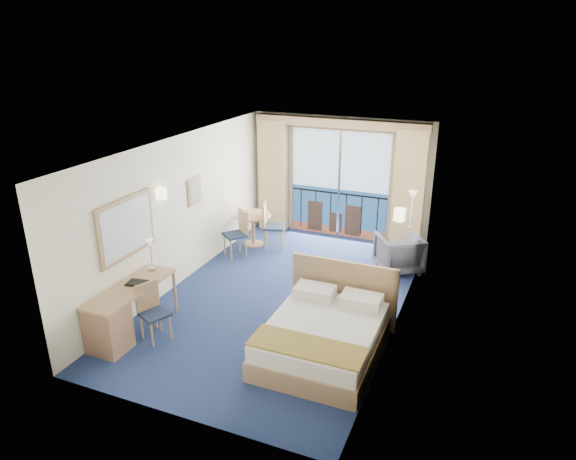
% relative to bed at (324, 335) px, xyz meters
% --- Properties ---
extents(floor, '(6.50, 6.50, 0.00)m').
position_rel_bed_xyz_m(floor, '(-1.20, 1.32, -0.30)').
color(floor, navy).
rests_on(floor, ground).
extents(room_walls, '(4.04, 6.54, 2.72)m').
position_rel_bed_xyz_m(room_walls, '(-1.20, 1.32, 1.48)').
color(room_walls, white).
rests_on(room_walls, ground).
extents(balcony_door, '(2.36, 0.03, 2.52)m').
position_rel_bed_xyz_m(balcony_door, '(-1.21, 4.54, 0.84)').
color(balcony_door, navy).
rests_on(balcony_door, room_walls).
extents(curtain_left, '(0.65, 0.22, 2.55)m').
position_rel_bed_xyz_m(curtain_left, '(-2.75, 4.39, 0.98)').
color(curtain_left, tan).
rests_on(curtain_left, room_walls).
extents(curtain_right, '(0.65, 0.22, 2.55)m').
position_rel_bed_xyz_m(curtain_right, '(0.35, 4.39, 0.98)').
color(curtain_right, tan).
rests_on(curtain_right, room_walls).
extents(pelmet, '(3.80, 0.25, 0.18)m').
position_rel_bed_xyz_m(pelmet, '(-1.20, 4.42, 2.28)').
color(pelmet, tan).
rests_on(pelmet, room_walls).
extents(mirror, '(0.05, 1.25, 0.95)m').
position_rel_bed_xyz_m(mirror, '(-3.17, -0.18, 1.25)').
color(mirror, tan).
rests_on(mirror, room_walls).
extents(wall_print, '(0.04, 0.42, 0.52)m').
position_rel_bed_xyz_m(wall_print, '(-3.17, 1.77, 1.30)').
color(wall_print, tan).
rests_on(wall_print, room_walls).
extents(sconce_left, '(0.18, 0.18, 0.18)m').
position_rel_bed_xyz_m(sconce_left, '(-3.14, 0.72, 1.55)').
color(sconce_left, beige).
rests_on(sconce_left, room_walls).
extents(sconce_right, '(0.18, 0.18, 0.18)m').
position_rel_bed_xyz_m(sconce_right, '(0.74, 1.17, 1.55)').
color(sconce_right, beige).
rests_on(sconce_right, room_walls).
extents(bed, '(1.70, 2.02, 1.07)m').
position_rel_bed_xyz_m(bed, '(0.00, 0.00, 0.00)').
color(bed, tan).
rests_on(bed, ground).
extents(nightstand, '(0.38, 0.36, 0.49)m').
position_rel_bed_xyz_m(nightstand, '(0.59, 1.22, -0.05)').
color(nightstand, '#9B7152').
rests_on(nightstand, ground).
extents(phone, '(0.17, 0.14, 0.07)m').
position_rel_bed_xyz_m(phone, '(0.57, 1.19, 0.23)').
color(phone, white).
rests_on(phone, nightstand).
extents(armchair, '(1.10, 1.10, 0.73)m').
position_rel_bed_xyz_m(armchair, '(0.45, 3.20, 0.07)').
color(armchair, '#40444E').
rests_on(armchair, ground).
extents(floor_lamp, '(0.20, 0.20, 1.45)m').
position_rel_bed_xyz_m(floor_lamp, '(0.52, 3.83, 0.80)').
color(floor_lamp, silver).
rests_on(floor_lamp, ground).
extents(desk, '(0.56, 1.62, 0.76)m').
position_rel_bed_xyz_m(desk, '(-2.91, -1.00, 0.12)').
color(desk, tan).
rests_on(desk, ground).
extents(desk_chair, '(0.51, 0.50, 0.88)m').
position_rel_bed_xyz_m(desk_chair, '(-2.53, -0.59, 0.20)').
color(desk_chair, '#1D2A44').
rests_on(desk_chair, ground).
extents(folder, '(0.33, 0.27, 0.03)m').
position_rel_bed_xyz_m(folder, '(-2.89, -0.43, 0.48)').
color(folder, black).
rests_on(folder, desk).
extents(desk_lamp, '(0.13, 0.13, 0.50)m').
position_rel_bed_xyz_m(desk_lamp, '(-2.97, 0.08, 0.84)').
color(desk_lamp, silver).
rests_on(desk_lamp, desk).
extents(round_table, '(0.78, 0.78, 0.70)m').
position_rel_bed_xyz_m(round_table, '(-2.74, 3.29, 0.23)').
color(round_table, tan).
rests_on(round_table, ground).
extents(table_chair_a, '(0.54, 0.54, 0.99)m').
position_rel_bed_xyz_m(table_chair_a, '(-2.34, 3.30, 0.26)').
color(table_chair_a, '#1D2A44').
rests_on(table_chair_a, ground).
extents(table_chair_b, '(0.59, 0.59, 0.97)m').
position_rel_bed_xyz_m(table_chair_b, '(-2.76, 2.66, 0.25)').
color(table_chair_b, '#1D2A44').
rests_on(table_chair_b, ground).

